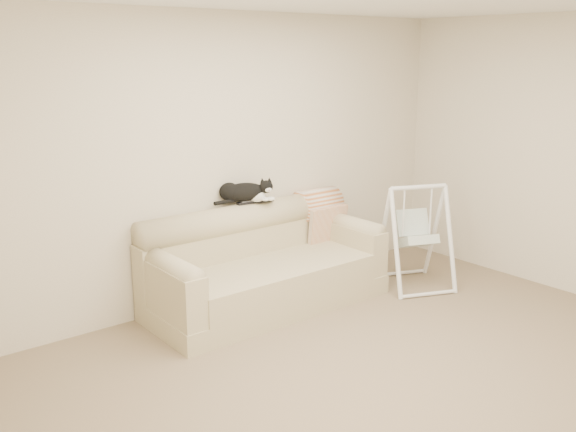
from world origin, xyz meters
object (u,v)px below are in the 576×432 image
(tuxedo_cat, at_px, (245,192))
(remote_b, at_px, (265,201))
(remote_a, at_px, (246,203))
(sofa, at_px, (263,267))
(baby_swing, at_px, (416,236))

(tuxedo_cat, bearing_deg, remote_b, -17.44)
(remote_b, bearing_deg, remote_a, 168.40)
(sofa, xyz_separation_m, baby_swing, (1.45, -0.54, 0.16))
(sofa, xyz_separation_m, remote_b, (0.18, 0.20, 0.56))
(sofa, height_order, remote_b, remote_b)
(tuxedo_cat, bearing_deg, sofa, -88.92)
(sofa, bearing_deg, tuxedo_cat, 91.08)
(remote_b, xyz_separation_m, baby_swing, (1.27, -0.75, -0.40))
(sofa, height_order, baby_swing, baby_swing)
(tuxedo_cat, bearing_deg, remote_a, -80.66)
(remote_b, bearing_deg, baby_swing, -30.45)
(remote_a, xyz_separation_m, baby_swing, (1.45, -0.78, -0.40))
(sofa, distance_m, remote_b, 0.62)
(remote_a, height_order, baby_swing, baby_swing)
(remote_a, bearing_deg, sofa, -89.65)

